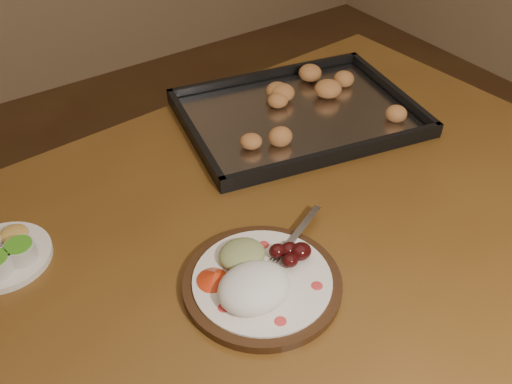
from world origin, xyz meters
TOP-DOWN VIEW (x-y plane):
  - dining_table at (-0.18, -0.09)m, footprint 1.56×1.00m
  - dinner_plate at (-0.23, -0.20)m, footprint 0.30×0.25m
  - baking_tray at (0.12, 0.15)m, footprint 0.56×0.46m

SIDE VIEW (x-z plane):
  - dining_table at x=-0.18m, z-range 0.28..1.03m
  - baking_tray at x=0.12m, z-range 0.74..0.79m
  - dinner_plate at x=-0.23m, z-range 0.74..0.80m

